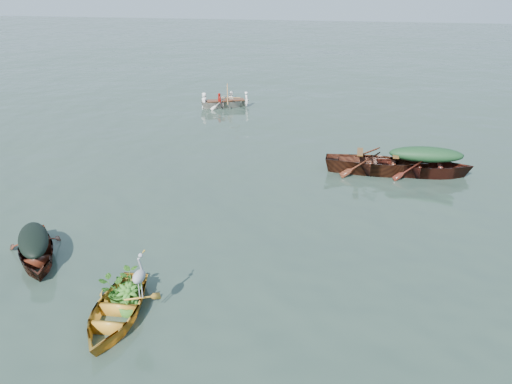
% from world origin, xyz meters
% --- Properties ---
extents(ground, '(140.00, 140.00, 0.00)m').
position_xyz_m(ground, '(0.00, 0.00, 0.00)').
color(ground, '#2C3E33').
rests_on(ground, ground).
extents(yellow_dinghy, '(1.66, 3.29, 0.86)m').
position_xyz_m(yellow_dinghy, '(-2.51, -3.82, 0.00)').
color(yellow_dinghy, orange).
rests_on(yellow_dinghy, ground).
extents(dark_covered_boat, '(2.96, 3.46, 0.82)m').
position_xyz_m(dark_covered_boat, '(-5.45, -2.03, 0.00)').
color(dark_covered_boat, '#551F13').
rests_on(dark_covered_boat, ground).
extents(green_tarp_boat, '(4.57, 1.61, 1.06)m').
position_xyz_m(green_tarp_boat, '(4.42, 5.62, 0.00)').
color(green_tarp_boat, '#42190F').
rests_on(green_tarp_boat, ground).
extents(open_wooden_boat, '(4.95, 1.59, 1.19)m').
position_xyz_m(open_wooden_boat, '(2.80, 5.54, 0.00)').
color(open_wooden_boat, '#522514').
rests_on(open_wooden_boat, ground).
extents(rowed_boat, '(3.69, 2.45, 0.81)m').
position_xyz_m(rowed_boat, '(-4.75, 13.80, 0.00)').
color(rowed_boat, beige).
rests_on(rowed_boat, ground).
extents(dark_tarp_cover, '(1.63, 1.90, 0.40)m').
position_xyz_m(dark_tarp_cover, '(-5.45, -2.03, 0.61)').
color(dark_tarp_cover, black).
rests_on(dark_tarp_cover, dark_covered_boat).
extents(green_tarp_cover, '(2.51, 0.89, 0.52)m').
position_xyz_m(green_tarp_cover, '(4.42, 5.62, 0.79)').
color(green_tarp_cover, '#183C1C').
rests_on(green_tarp_cover, green_tarp_boat).
extents(thwart_benches, '(2.48, 0.95, 0.04)m').
position_xyz_m(thwart_benches, '(2.80, 5.54, 0.61)').
color(thwart_benches, '#513012').
rests_on(thwart_benches, open_wooden_boat).
extents(heron, '(0.31, 0.42, 0.92)m').
position_xyz_m(heron, '(-1.96, -3.73, 0.89)').
color(heron, '#9EA0A7').
rests_on(heron, yellow_dinghy).
extents(dinghy_weeds, '(0.78, 0.96, 0.60)m').
position_xyz_m(dinghy_weeds, '(-2.53, -3.27, 0.73)').
color(dinghy_weeds, '#246219').
rests_on(dinghy_weeds, yellow_dinghy).
extents(rowers, '(2.67, 1.91, 0.76)m').
position_xyz_m(rowers, '(-4.75, 13.80, 0.78)').
color(rowers, silver).
rests_on(rowers, rowed_boat).
extents(oars, '(1.62, 2.62, 0.06)m').
position_xyz_m(oars, '(-4.75, 13.80, 0.43)').
color(oars, '#A1703D').
rests_on(oars, rowed_boat).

